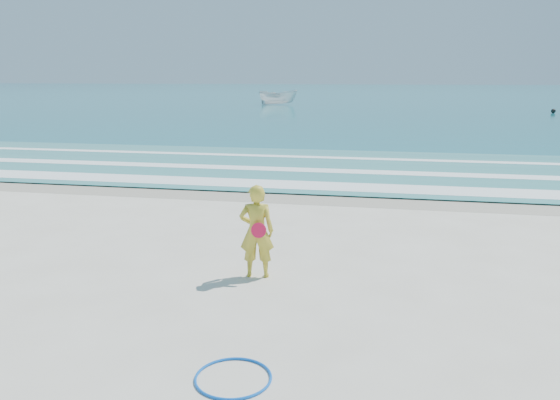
# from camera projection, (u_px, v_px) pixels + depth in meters

# --- Properties ---
(ground) EXTENTS (400.00, 400.00, 0.00)m
(ground) POSITION_uv_depth(u_px,v_px,m) (211.00, 328.00, 7.85)
(ground) COLOR silver
(ground) RESTS_ON ground
(wet_sand) EXTENTS (400.00, 2.40, 0.00)m
(wet_sand) POSITION_uv_depth(u_px,v_px,m) (304.00, 195.00, 16.46)
(wet_sand) COLOR #B2A893
(wet_sand) RESTS_ON ground
(ocean) EXTENTS (400.00, 190.00, 0.04)m
(ocean) POSITION_uv_depth(u_px,v_px,m) (376.00, 93.00, 108.28)
(ocean) COLOR #19727F
(ocean) RESTS_ON ground
(shallow) EXTENTS (400.00, 10.00, 0.01)m
(shallow) POSITION_uv_depth(u_px,v_px,m) (323.00, 167.00, 21.23)
(shallow) COLOR #59B7AD
(shallow) RESTS_ON ocean
(foam_near) EXTENTS (400.00, 1.40, 0.01)m
(foam_near) POSITION_uv_depth(u_px,v_px,m) (310.00, 185.00, 17.69)
(foam_near) COLOR white
(foam_near) RESTS_ON shallow
(foam_mid) EXTENTS (400.00, 0.90, 0.01)m
(foam_mid) POSITION_uv_depth(u_px,v_px,m) (321.00, 170.00, 20.46)
(foam_mid) COLOR white
(foam_mid) RESTS_ON shallow
(foam_far) EXTENTS (400.00, 0.60, 0.01)m
(foam_far) POSITION_uv_depth(u_px,v_px,m) (330.00, 158.00, 23.62)
(foam_far) COLOR white
(foam_far) RESTS_ON shallow
(hoop) EXTENTS (1.01, 1.01, 0.03)m
(hoop) POSITION_uv_depth(u_px,v_px,m) (233.00, 378.00, 6.53)
(hoop) COLOR blue
(hoop) RESTS_ON ground
(boat) EXTENTS (4.65, 1.94, 1.77)m
(boat) POSITION_uv_depth(u_px,v_px,m) (278.00, 97.00, 64.93)
(boat) COLOR silver
(boat) RESTS_ON ocean
(buoy) EXTENTS (0.42, 0.42, 0.42)m
(buoy) POSITION_uv_depth(u_px,v_px,m) (553.00, 111.00, 50.79)
(buoy) COLOR black
(buoy) RESTS_ON ocean
(woman) EXTENTS (0.67, 0.49, 1.69)m
(woman) POSITION_uv_depth(u_px,v_px,m) (257.00, 231.00, 9.69)
(woman) COLOR gold
(woman) RESTS_ON ground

